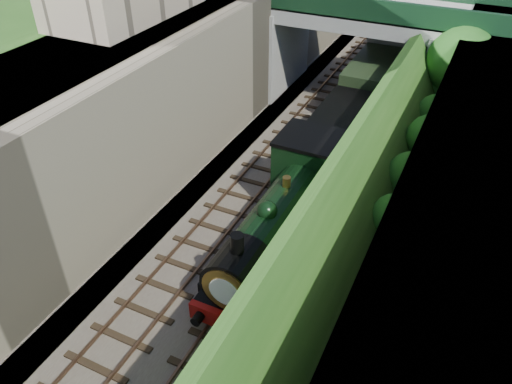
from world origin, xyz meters
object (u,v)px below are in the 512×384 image
locomotive (284,217)px  tender (340,140)px  tree (464,65)px  road_bridge (381,43)px

locomotive → tender: size_ratio=1.70×
tree → locomotive: 13.46m
tree → locomotive: tree is taller
tree → tender: (-4.71, -4.94, -3.03)m
road_bridge → locomotive: (0.26, -15.41, -2.18)m
road_bridge → locomotive: size_ratio=1.56×
road_bridge → tender: 8.41m
tree → locomotive: size_ratio=0.65×
locomotive → tree: bearing=69.0°
tree → tender: size_ratio=1.10×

